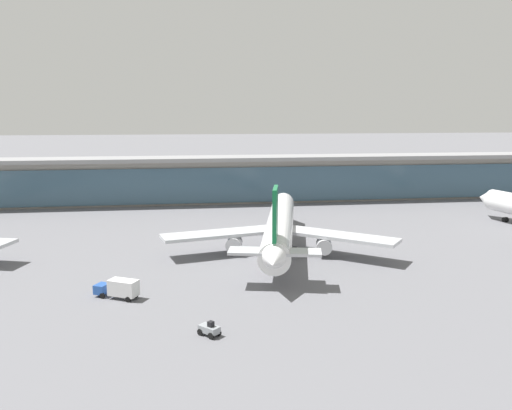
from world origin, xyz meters
TOP-DOWN VIEW (x-y plane):
  - ground_plane at (0.00, 0.00)m, footprint 1200.00×1200.00m
  - airliner_centre_stand at (3.35, 6.20)m, footprint 47.79×63.05m
  - service_truck_near_nose_grey at (-13.49, -34.70)m, footprint 3.22×3.24m
  - service_truck_mid_apron_blue at (-27.05, -18.70)m, footprint 7.54×5.42m
  - terminal_building at (0.00, 67.55)m, footprint 274.81×12.80m

SIDE VIEW (x-z plane):
  - ground_plane at x=0.00m, z-range 0.00..0.00m
  - service_truck_near_nose_grey at x=-13.49m, z-range -0.15..1.90m
  - service_truck_mid_apron_blue at x=-27.05m, z-range 0.14..3.24m
  - airliner_centre_stand at x=3.35m, z-range -3.13..13.79m
  - terminal_building at x=0.00m, z-range 0.27..15.47m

